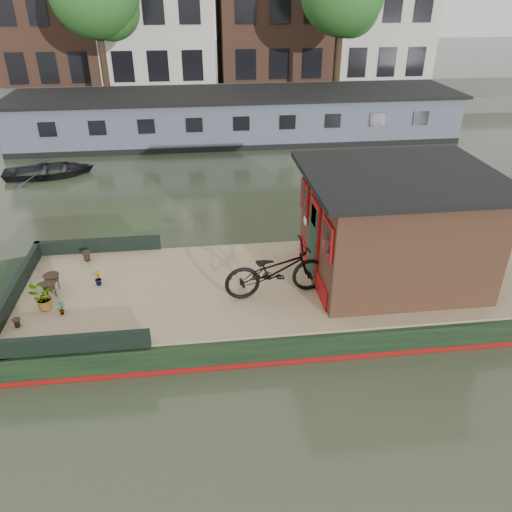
{
  "coord_description": "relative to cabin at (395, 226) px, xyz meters",
  "views": [
    {
      "loc": [
        -1.97,
        -9.31,
        6.48
      ],
      "look_at": [
        -0.77,
        0.5,
        1.05
      ],
      "focal_mm": 35.0,
      "sensor_mm": 36.0,
      "label": 1
    }
  ],
  "objects": [
    {
      "name": "potted_plant_b",
      "position": [
        -6.46,
        0.35,
        -1.07
      ],
      "size": [
        0.22,
        0.23,
        0.33
      ],
      "primitive_type": "imported",
      "rotation": [
        0.0,
        0.0,
        2.14
      ],
      "color": "maroon",
      "rests_on": "houseboat_deck"
    },
    {
      "name": "far_houseboat",
      "position": [
        -2.19,
        14.0,
        -0.91
      ],
      "size": [
        20.4,
        4.4,
        2.11
      ],
      "color": "#495062",
      "rests_on": "ground"
    },
    {
      "name": "potted_plant_e",
      "position": [
        -7.02,
        -0.71,
        -1.07
      ],
      "size": [
        0.19,
        0.2,
        0.32
      ],
      "primitive_type": "imported",
      "rotation": [
        0.0,
        0.0,
        0.97
      ],
      "color": "maroon",
      "rests_on": "houseboat_deck"
    },
    {
      "name": "quay",
      "position": [
        -2.19,
        20.5,
        -1.43
      ],
      "size": [
        60.0,
        6.0,
        0.9
      ],
      "primitive_type": "cube",
      "color": "#47443F",
      "rests_on": "ground"
    },
    {
      "name": "cabin",
      "position": [
        0.0,
        0.0,
        0.0
      ],
      "size": [
        4.0,
        3.5,
        2.42
      ],
      "color": "black",
      "rests_on": "houseboat_deck"
    },
    {
      "name": "houseboat_deck",
      "position": [
        -2.19,
        0.0,
        -1.25
      ],
      "size": [
        11.8,
        3.8,
        0.05
      ],
      "primitive_type": "cube",
      "color": "#9A835F",
      "rests_on": "houseboat_hull"
    },
    {
      "name": "bollard_stbd",
      "position": [
        -7.79,
        -1.02,
        -1.14
      ],
      "size": [
        0.15,
        0.15,
        0.18
      ],
      "primitive_type": "cylinder",
      "color": "black",
      "rests_on": "houseboat_deck"
    },
    {
      "name": "dinghy",
      "position": [
        -9.76,
        9.72,
        -1.54
      ],
      "size": [
        3.61,
        2.82,
        0.68
      ],
      "primitive_type": "imported",
      "rotation": [
        0.0,
        0.0,
        1.72
      ],
      "color": "black",
      "rests_on": "ground"
    },
    {
      "name": "bicycle",
      "position": [
        -2.65,
        -0.47,
        -0.65
      ],
      "size": [
        2.27,
        1.03,
        1.15
      ],
      "primitive_type": "imported",
      "rotation": [
        0.0,
        0.0,
        1.69
      ],
      "color": "black",
      "rests_on": "houseboat_deck"
    },
    {
      "name": "houseboat_hull",
      "position": [
        -3.52,
        0.0,
        -1.6
      ],
      "size": [
        14.01,
        4.02,
        0.6
      ],
      "color": "black",
      "rests_on": "ground"
    },
    {
      "name": "ground",
      "position": [
        -2.19,
        0.0,
        -1.88
      ],
      "size": [
        120.0,
        120.0,
        0.0
      ],
      "primitive_type": "plane",
      "color": "#293522",
      "rests_on": "ground"
    },
    {
      "name": "potted_plant_c",
      "position": [
        -7.41,
        -0.49,
        -0.96
      ],
      "size": [
        0.58,
        0.54,
        0.53
      ],
      "primitive_type": "imported",
      "rotation": [
        0.0,
        0.0,
        3.45
      ],
      "color": "#B25233",
      "rests_on": "houseboat_deck"
    },
    {
      "name": "bollard_port",
      "position": [
        -6.9,
        1.51,
        -1.11
      ],
      "size": [
        0.21,
        0.21,
        0.23
      ],
      "primitive_type": "cylinder",
      "color": "black",
      "rests_on": "houseboat_deck"
    },
    {
      "name": "brazier_front",
      "position": [
        -7.39,
        0.25,
        -1.04
      ],
      "size": [
        0.47,
        0.47,
        0.38
      ],
      "primitive_type": null,
      "rotation": [
        0.0,
        0.0,
        -0.43
      ],
      "color": "black",
      "rests_on": "houseboat_deck"
    },
    {
      "name": "brazier_rear",
      "position": [
        -7.39,
        -0.05,
        -1.05
      ],
      "size": [
        0.43,
        0.43,
        0.35
      ],
      "primitive_type": null,
      "rotation": [
        0.0,
        0.0,
        -0.42
      ],
      "color": "black",
      "rests_on": "houseboat_deck"
    },
    {
      "name": "bow_bulwark",
      "position": [
        -7.25,
        0.0,
        -1.05
      ],
      "size": [
        3.0,
        4.0,
        0.35
      ],
      "color": "black",
      "rests_on": "houseboat_deck"
    }
  ]
}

